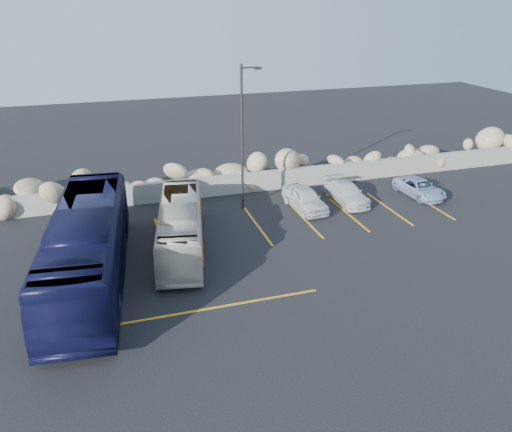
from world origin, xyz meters
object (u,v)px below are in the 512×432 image
object	(u,v)px
vintage_bus	(180,227)
lamppost	(243,135)
car_c	(347,193)
car_d	(420,188)
car_a	(305,198)
tour_coach	(88,246)

from	to	relation	value
vintage_bus	lamppost	bearing A→B (deg)	53.00
vintage_bus	car_c	xyz separation A→B (m)	(10.30, 3.05, -0.59)
car_c	car_d	size ratio (longest dim) A/B	1.05
car_c	car_a	bearing A→B (deg)	-175.02
vintage_bus	tour_coach	bearing A→B (deg)	-146.49
vintage_bus	car_a	xyz separation A→B (m)	(7.53, 2.79, -0.51)
tour_coach	car_a	size ratio (longest dim) A/B	3.09
lamppost	car_a	distance (m)	5.05
car_a	car_c	xyz separation A→B (m)	(2.76, 0.27, -0.08)
lamppost	tour_coach	world-z (taller)	lamppost
car_a	vintage_bus	bearing A→B (deg)	-164.13
car_a	car_d	distance (m)	7.44
car_a	car_d	world-z (taller)	car_a
tour_coach	car_c	bearing A→B (deg)	24.39
tour_coach	car_a	bearing A→B (deg)	27.23
lamppost	car_c	xyz separation A→B (m)	(6.07, -0.83, -3.74)
lamppost	car_a	size ratio (longest dim) A/B	2.14
vintage_bus	car_c	bearing A→B (deg)	26.93
lamppost	car_d	bearing A→B (deg)	-6.81
tour_coach	car_d	world-z (taller)	tour_coach
car_a	car_c	size ratio (longest dim) A/B	0.98
tour_coach	car_d	distance (m)	19.63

